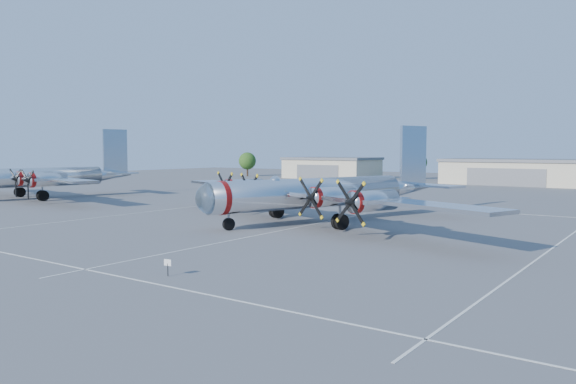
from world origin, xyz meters
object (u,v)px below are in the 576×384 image
Objects in this scene: bomber_west at (43,198)px; hangar_west at (332,168)px; tree_west at (417,162)px; hangar_center at (514,172)px; tree_far_west at (247,161)px; main_bomber_b29 at (321,222)px; info_placard at (168,264)px.

hangar_west is at bearing 97.22° from bomber_west.
hangar_west is at bearing -158.11° from tree_west.
hangar_west is 3.40× the size of tree_west.
tree_far_west is at bearing -176.76° from hangar_center.
hangar_west is 0.79× the size of hangar_center.
tree_far_west is 46.57m from tree_west.
tree_far_west is (-70.00, -3.96, 1.51)m from hangar_center.
tree_far_west is at bearing 154.08° from main_bomber_b29.
hangar_center is 26.30m from tree_west.
hangar_center is 0.70× the size of bomber_west.
main_bomber_b29 is 1.12× the size of bomber_west.
info_placard is (5.54, -102.26, -2.01)m from hangar_center.
hangar_center is 0.63× the size of main_bomber_b29.
hangar_center is at bearing 109.81° from main_bomber_b29.
info_placard is (5.89, -26.18, 0.70)m from main_bomber_b29.
main_bomber_b29 is (69.65, -72.11, -4.22)m from tree_far_west.
tree_far_west is at bearing -170.99° from hangar_west.
hangar_center reaches higher than info_placard.
hangar_west is 114.08m from info_placard.
info_placard is at bearing -63.70° from hangar_west.
main_bomber_b29 is 26.84m from info_placard.
hangar_center is 4.31× the size of tree_west.
bomber_west reaches higher than info_placard.
main_bomber_b29 is at bearing -59.59° from hangar_west.
hangar_west is 21.61m from tree_west.
tree_west is 88.70m from bomber_west.
tree_west is (20.00, 8.04, 1.51)m from hangar_west.
hangar_center is 4.31× the size of tree_far_west.
main_bomber_b29 is 49.45m from bomber_west.
tree_far_west is 1.00× the size of tree_west.
hangar_center is 102.43m from info_placard.
tree_west is at bearing 126.41° from main_bomber_b29.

